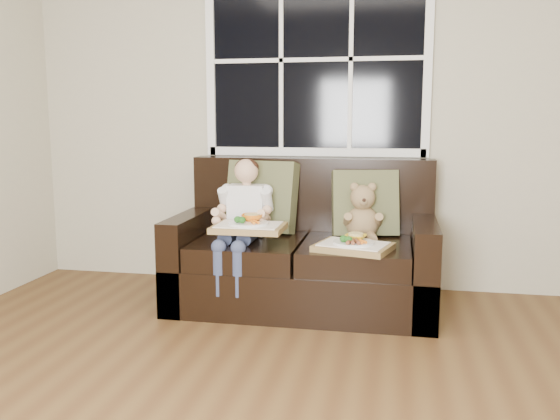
% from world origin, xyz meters
% --- Properties ---
extents(room_walls, '(4.52, 5.02, 2.71)m').
position_xyz_m(room_walls, '(0.00, 0.00, 1.59)').
color(room_walls, '#B8B299').
rests_on(room_walls, ground).
extents(window_back, '(1.62, 0.04, 1.37)m').
position_xyz_m(window_back, '(-0.11, 2.48, 1.65)').
color(window_back, black).
rests_on(window_back, room_walls).
extents(loveseat, '(1.70, 0.92, 0.96)m').
position_xyz_m(loveseat, '(-0.11, 2.02, 0.31)').
color(loveseat, black).
rests_on(loveseat, ground).
extents(pillow_left, '(0.52, 0.31, 0.51)m').
position_xyz_m(pillow_left, '(-0.44, 2.17, 0.70)').
color(pillow_left, '#5C613C').
rests_on(pillow_left, loveseat).
extents(pillow_right, '(0.47, 0.29, 0.45)m').
position_xyz_m(pillow_right, '(0.28, 2.17, 0.67)').
color(pillow_right, '#5C613C').
rests_on(pillow_right, loveseat).
extents(child, '(0.35, 0.59, 0.80)m').
position_xyz_m(child, '(-0.50, 1.90, 0.63)').
color(child, white).
rests_on(child, loveseat).
extents(teddy_bear, '(0.24, 0.30, 0.39)m').
position_xyz_m(teddy_bear, '(0.27, 2.06, 0.60)').
color(teddy_bear, '#9C7752').
rests_on(teddy_bear, loveseat).
extents(tray_left, '(0.44, 0.33, 0.10)m').
position_xyz_m(tray_left, '(-0.41, 1.69, 0.58)').
color(tray_left, '#9A7A45').
rests_on(tray_left, child).
extents(tray_right, '(0.51, 0.43, 0.10)m').
position_xyz_m(tray_right, '(0.24, 1.69, 0.48)').
color(tray_right, '#9A7A45').
rests_on(tray_right, loveseat).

